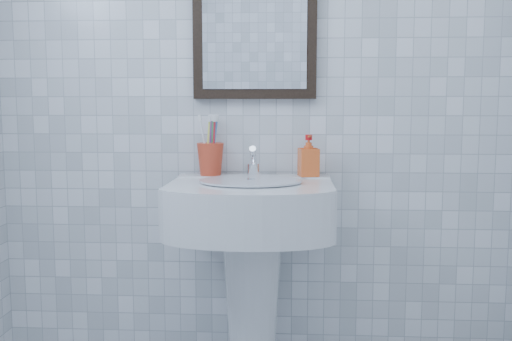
{
  "coord_description": "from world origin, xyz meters",
  "views": [
    {
      "loc": [
        0.13,
        -1.16,
        1.22
      ],
      "look_at": [
        0.01,
        0.86,
        0.98
      ],
      "focal_mm": 40.0,
      "sensor_mm": 36.0,
      "label": 1
    }
  ],
  "objects": [
    {
      "name": "wall_back",
      "position": [
        0.0,
        1.2,
        1.25
      ],
      "size": [
        2.2,
        0.02,
        2.5
      ],
      "primitive_type": "cube",
      "color": "white",
      "rests_on": "ground"
    },
    {
      "name": "washbasin",
      "position": [
        -0.02,
        0.99,
        0.63
      ],
      "size": [
        0.61,
        0.45,
        0.94
      ],
      "color": "white",
      "rests_on": "ground"
    },
    {
      "name": "faucet",
      "position": [
        -0.02,
        1.1,
        0.98
      ],
      "size": [
        0.05,
        0.11,
        0.13
      ],
      "color": "white",
      "rests_on": "washbasin"
    },
    {
      "name": "toothbrush_cup",
      "position": [
        -0.2,
        1.12,
        1.0
      ],
      "size": [
        0.11,
        0.11,
        0.13
      ],
      "primitive_type": null,
      "rotation": [
        0.0,
        0.0,
        0.03
      ],
      "color": "red",
      "rests_on": "washbasin"
    },
    {
      "name": "soap_dispenser",
      "position": [
        0.2,
        1.11,
        1.01
      ],
      "size": [
        0.09,
        0.09,
        0.17
      ],
      "primitive_type": "imported",
      "rotation": [
        0.0,
        0.0,
        0.21
      ],
      "color": "red",
      "rests_on": "washbasin"
    },
    {
      "name": "wall_mirror",
      "position": [
        -0.02,
        1.18,
        1.55
      ],
      "size": [
        0.5,
        0.04,
        0.62
      ],
      "color": "black",
      "rests_on": "wall_back"
    }
  ]
}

